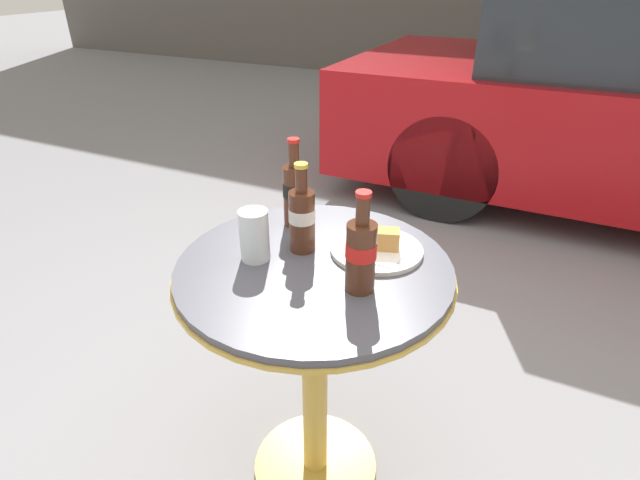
% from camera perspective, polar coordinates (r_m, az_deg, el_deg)
% --- Properties ---
extents(ground_plane, '(30.00, 30.00, 0.00)m').
position_cam_1_polar(ground_plane, '(1.74, -0.53, -24.44)').
color(ground_plane, gray).
extents(bistro_table, '(0.69, 0.69, 0.76)m').
position_cam_1_polar(bistro_table, '(1.32, -0.65, -9.58)').
color(bistro_table, gold).
rests_on(bistro_table, ground_plane).
extents(cola_bottle_left, '(0.06, 0.06, 0.25)m').
position_cam_1_polar(cola_bottle_left, '(1.36, -2.91, 5.50)').
color(cola_bottle_left, '#4C2819').
rests_on(cola_bottle_left, bistro_table).
extents(cola_bottle_right, '(0.07, 0.07, 0.23)m').
position_cam_1_polar(cola_bottle_right, '(1.23, -2.07, 2.61)').
color(cola_bottle_right, '#4C2819').
rests_on(cola_bottle_right, bistro_table).
extents(cola_bottle_center, '(0.07, 0.07, 0.24)m').
position_cam_1_polar(cola_bottle_center, '(1.08, 4.70, -1.48)').
color(cola_bottle_center, '#4C2819').
rests_on(cola_bottle_center, bistro_table).
extents(drinking_glass, '(0.07, 0.07, 0.13)m').
position_cam_1_polar(drinking_glass, '(1.22, -7.49, 0.30)').
color(drinking_glass, '#C68923').
rests_on(drinking_glass, bistro_table).
extents(lunch_plate_near, '(0.23, 0.23, 0.06)m').
position_cam_1_polar(lunch_plate_near, '(1.27, 6.48, -0.76)').
color(lunch_plate_near, silver).
rests_on(lunch_plate_near, bistro_table).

